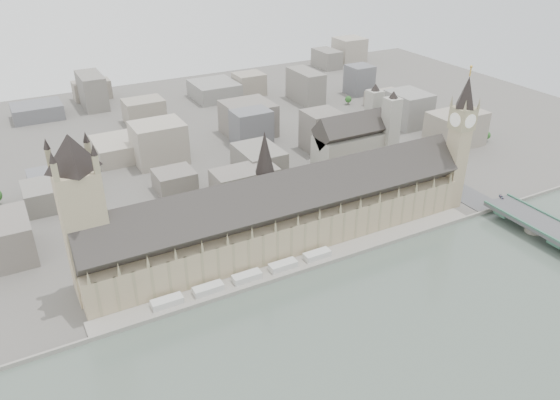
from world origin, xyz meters
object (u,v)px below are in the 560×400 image
palace_of_westminster (284,215)px  elizabeth_tower (460,134)px  westminster_abbey (355,143)px  car_approach (501,197)px  victoria_tower (82,211)px

palace_of_westminster → elizabeth_tower: bearing=-4.8°
westminster_abbey → palace_of_westminster: bearing=-145.8°
car_approach → victoria_tower: bearing=-164.4°
palace_of_westminster → victoria_tower: victoria_tower is taller
elizabeth_tower → westminster_abbey: (-27.08, 87.00, -33.01)m
westminster_abbey → victoria_tower: bearing=-163.5°
palace_of_westminster → westminster_abbey: size_ratio=3.90×
victoria_tower → westminster_abbey: 244.79m
westminster_abbey → car_approach: westminster_abbey is taller
palace_of_westminster → victoria_tower: 126.41m
victoria_tower → westminster_abbey: victoria_tower is taller
palace_of_westminster → car_approach: (166.04, -35.35, -11.68)m
palace_of_westminster → victoria_tower: bearing=177.0°
victoria_tower → car_approach: victoria_tower is taller
palace_of_westminster → westminster_abbey: westminster_abbey is taller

